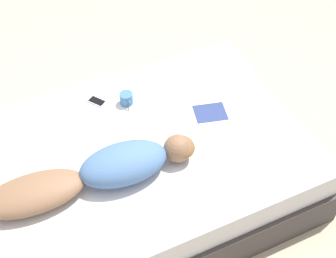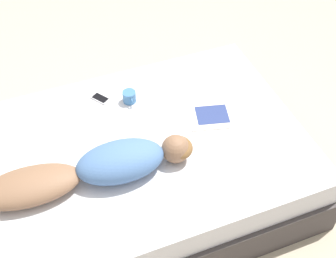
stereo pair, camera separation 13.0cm
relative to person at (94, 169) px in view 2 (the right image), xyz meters
The scene contains 6 objects.
ground_plane 0.65m from the person, 120.57° to the left, with size 12.00×12.00×0.00m, color #B7A88E.
bed 0.45m from the person, 120.57° to the left, with size 1.50×2.26×0.49m.
person is the anchor object (origin of this frame).
open_magazine 0.96m from the person, 111.09° to the left, with size 0.59×0.43×0.01m.
coffee_mug 0.68m from the person, 144.71° to the left, with size 0.12×0.09×0.08m.
cell_phone 0.69m from the person, 162.05° to the left, with size 0.15×0.13×0.01m.
Camera 2 is at (1.87, -0.48, 2.70)m, focal length 50.00 mm.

